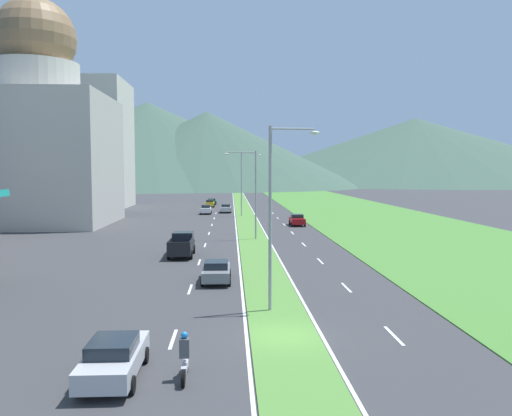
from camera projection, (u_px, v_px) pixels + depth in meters
name	position (u px, v px, depth m)	size (l,w,h in m)	color
ground_plane	(284.00, 337.00, 24.02)	(600.00, 600.00, 0.00)	#38383A
grass_median	(246.00, 218.00, 83.79)	(3.20, 240.00, 0.06)	#518438
grass_verge_right	(372.00, 217.00, 84.80)	(24.00, 240.00, 0.06)	#477F33
lane_dash_left_2	(173.00, 339.00, 23.69)	(0.16, 2.80, 0.01)	silver
lane_dash_left_3	(190.00, 289.00, 33.61)	(0.16, 2.80, 0.01)	silver
lane_dash_left_4	(199.00, 262.00, 43.53)	(0.16, 2.80, 0.01)	silver
lane_dash_left_5	(205.00, 245.00, 53.44)	(0.16, 2.80, 0.01)	silver
lane_dash_left_6	(209.00, 233.00, 63.36)	(0.16, 2.80, 0.01)	silver
lane_dash_left_7	(212.00, 225.00, 73.28)	(0.16, 2.80, 0.01)	silver
lane_dash_left_8	(214.00, 218.00, 83.20)	(0.16, 2.80, 0.01)	silver
lane_dash_left_9	(216.00, 213.00, 93.12)	(0.16, 2.80, 0.01)	silver
lane_dash_right_2	(394.00, 336.00, 24.19)	(0.16, 2.80, 0.01)	silver
lane_dash_right_3	(346.00, 288.00, 34.10)	(0.16, 2.80, 0.01)	silver
lane_dash_right_4	(320.00, 261.00, 44.02)	(0.16, 2.80, 0.01)	silver
lane_dash_right_5	(304.00, 244.00, 53.94)	(0.16, 2.80, 0.01)	silver
lane_dash_right_6	(292.00, 233.00, 63.86)	(0.16, 2.80, 0.01)	silver
lane_dash_right_7	(284.00, 224.00, 73.78)	(0.16, 2.80, 0.01)	silver
lane_dash_right_8	(278.00, 218.00, 83.70)	(0.16, 2.80, 0.01)	silver
lane_dash_right_9	(273.00, 213.00, 93.62)	(0.16, 2.80, 0.01)	silver
edge_line_median_left	(235.00, 218.00, 83.71)	(0.16, 240.00, 0.01)	silver
edge_line_median_right	(257.00, 218.00, 83.88)	(0.16, 240.00, 0.01)	silver
domed_building	(38.00, 137.00, 73.36)	(19.80, 19.80, 31.51)	#B7B2A8
midrise_colored	(84.00, 145.00, 106.61)	(17.35, 17.35, 25.79)	beige
hill_far_left	(148.00, 144.00, 259.16)	(187.10, 187.10, 41.39)	#3D5647
hill_far_center	(207.00, 149.00, 245.20)	(145.64, 145.64, 35.18)	#3D5647
hill_far_right	(415.00, 151.00, 320.84)	(239.67, 239.67, 39.59)	#3D5647
street_lamp_near	(275.00, 207.00, 28.06)	(2.77, 0.34, 10.04)	#99999E
street_lamp_mid	(252.00, 188.00, 57.50)	(3.55, 0.38, 9.81)	#99999E
street_lamp_far	(243.00, 180.00, 86.88)	(3.44, 0.30, 10.61)	#99999E
car_0	(210.00, 203.00, 108.91)	(1.90, 4.37, 1.53)	yellow
car_1	(226.00, 208.00, 94.68)	(1.97, 4.62, 1.54)	#B2B2B7
car_2	(216.00, 271.00, 35.76)	(1.99, 4.38, 1.49)	slate
car_3	(212.00, 201.00, 117.21)	(1.99, 4.23, 1.35)	#0C5128
car_4	(114.00, 357.00, 19.19)	(2.01, 4.71, 1.53)	#B2B2B7
car_5	(297.00, 220.00, 72.28)	(2.01, 4.04, 1.58)	maroon
car_6	(206.00, 209.00, 91.59)	(1.87, 4.33, 1.62)	silver
pickup_truck_0	(182.00, 245.00, 46.77)	(2.18, 5.40, 2.00)	black
motorcycle_rider	(185.00, 360.00, 19.08)	(0.36, 2.00, 1.80)	black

